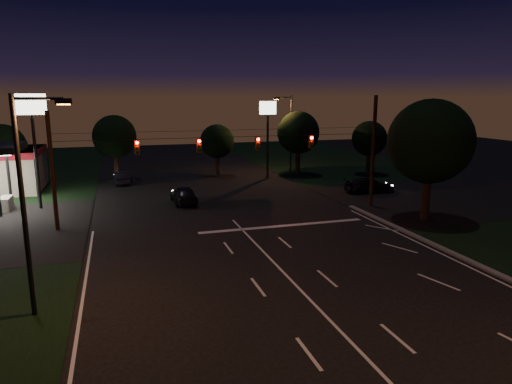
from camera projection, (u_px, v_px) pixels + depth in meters
name	position (u px, v px, depth m)	size (l,w,h in m)	color
ground	(310.00, 300.00, 20.31)	(140.00, 140.00, 0.00)	black
cross_street_right	(443.00, 197.00, 41.02)	(20.00, 16.00, 0.02)	black
center_line	(385.00, 377.00, 14.69)	(0.14, 40.00, 0.01)	silver
stop_bar	(283.00, 226.00, 31.93)	(12.00, 0.50, 0.01)	silver
utility_pole_right	(370.00, 206.00, 37.79)	(0.30, 0.30, 9.00)	black
utility_pole_left	(58.00, 230.00, 30.91)	(0.28, 0.28, 8.00)	black
signal_span	(229.00, 144.00, 33.19)	(24.00, 0.40, 1.56)	black
pole_sign_left_near	(32.00, 122.00, 35.46)	(2.20, 0.30, 9.10)	black
pole_sign_right	(268.00, 122.00, 49.40)	(1.80, 0.30, 8.40)	black
street_light_left	(29.00, 191.00, 17.89)	(2.20, 0.35, 9.00)	black
street_light_right_far	(289.00, 129.00, 52.41)	(2.20, 0.35, 9.00)	black
tree_right_near	(429.00, 142.00, 32.54)	(6.00, 6.00, 8.76)	black
tree_far_a	(3.00, 147.00, 42.48)	(4.20, 4.20, 6.42)	black
tree_far_b	(115.00, 137.00, 49.02)	(4.60, 4.60, 6.98)	black
tree_far_c	(217.00, 142.00, 51.36)	(3.80, 3.80, 5.86)	black
tree_far_d	(298.00, 133.00, 51.91)	(4.80, 4.80, 7.30)	black
tree_far_e	(369.00, 139.00, 52.45)	(4.00, 4.00, 6.18)	black
car_oncoming_a	(184.00, 195.00, 38.51)	(1.78, 4.42, 1.50)	black
car_oncoming_b	(122.00, 178.00, 47.17)	(1.40, 4.03, 1.33)	black
car_cross	(370.00, 185.00, 42.91)	(1.93, 4.75, 1.38)	black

